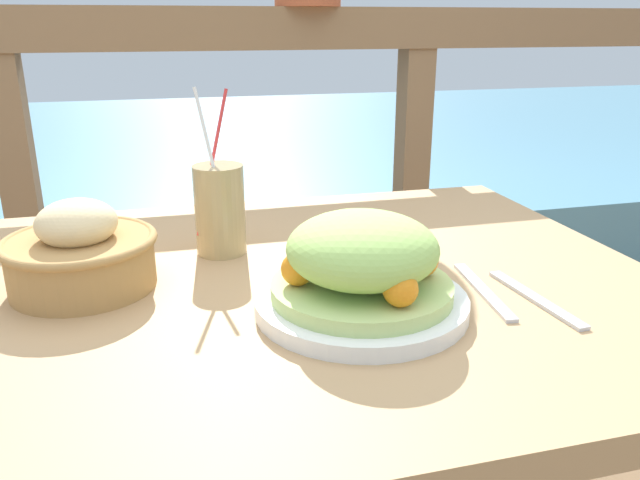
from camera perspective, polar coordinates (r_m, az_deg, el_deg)
patio_table at (r=0.90m, az=-2.65°, el=-9.73°), size 1.03×0.81×0.73m
railing_fence at (r=1.47m, az=-8.26°, el=7.95°), size 2.80×0.08×1.10m
sea_backdrop at (r=4.03m, az=-12.21°, el=6.53°), size 12.00×4.00×0.41m
salad_plate at (r=0.75m, az=3.88°, el=-2.76°), size 0.26×0.26×0.12m
drink_glass at (r=0.95m, az=-9.15°, el=2.81°), size 0.08×0.08×0.25m
bread_basket at (r=0.87m, az=-21.04°, el=-1.11°), size 0.20×0.20×0.12m
fork at (r=0.85m, az=14.68°, el=-4.50°), size 0.04×0.18×0.00m
knife at (r=0.84m, az=19.06°, el=-5.07°), size 0.03×0.18×0.00m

